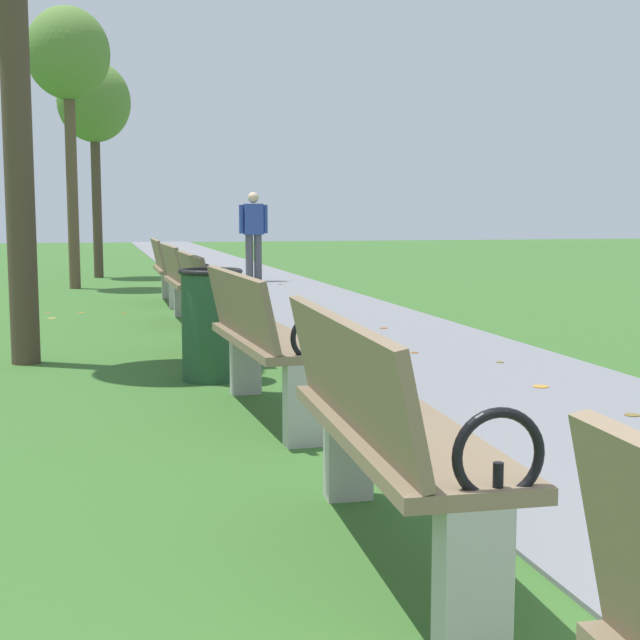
% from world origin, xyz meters
% --- Properties ---
extents(paved_walkway, '(2.47, 44.00, 0.02)m').
position_xyz_m(paved_walkway, '(1.23, 18.00, 0.01)').
color(paved_walkway, slate).
rests_on(paved_walkway, ground).
extents(park_bench_2, '(0.53, 1.62, 0.90)m').
position_xyz_m(park_bench_2, '(-0.50, 2.37, 0.49)').
color(park_bench_2, '#7A664C').
rests_on(park_bench_2, ground).
extents(park_bench_3, '(0.55, 1.62, 0.90)m').
position_xyz_m(park_bench_3, '(-0.50, 4.77, 0.49)').
color(park_bench_3, '#7A664C').
rests_on(park_bench_3, ground).
extents(park_bench_4, '(0.51, 1.61, 0.90)m').
position_xyz_m(park_bench_4, '(-0.50, 7.34, 0.49)').
color(park_bench_4, '#7A664C').
rests_on(park_bench_4, ground).
extents(park_bench_5, '(0.51, 1.61, 0.90)m').
position_xyz_m(park_bench_5, '(-0.50, 9.69, 0.49)').
color(park_bench_5, '#7A664C').
rests_on(park_bench_5, ground).
extents(park_bench_6, '(0.48, 1.60, 0.90)m').
position_xyz_m(park_bench_6, '(-0.50, 12.11, 0.49)').
color(park_bench_6, '#7A664C').
rests_on(park_bench_6, ground).
extents(tree_2, '(1.36, 1.36, 4.60)m').
position_xyz_m(tree_2, '(-1.83, 15.03, 3.76)').
color(tree_2, brown).
rests_on(tree_2, ground).
extents(tree_3, '(1.40, 1.40, 4.16)m').
position_xyz_m(tree_3, '(-1.44, 17.64, 3.33)').
color(tree_3, '#4C3D2D').
rests_on(tree_3, ground).
extents(pedestrian_walking, '(0.53, 0.22, 1.62)m').
position_xyz_m(pedestrian_walking, '(1.33, 15.75, 0.93)').
color(pedestrian_walking, '#4C4C56').
rests_on(pedestrian_walking, paved_walkway).
extents(trash_bin, '(0.48, 0.48, 0.84)m').
position_xyz_m(trash_bin, '(-0.65, 6.10, 0.42)').
color(trash_bin, '#234C2D').
rests_on(trash_bin, ground).
extents(scattered_leaves, '(4.56, 15.91, 0.02)m').
position_xyz_m(scattered_leaves, '(0.20, 6.76, 0.01)').
color(scattered_leaves, '#BC842D').
rests_on(scattered_leaves, ground).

